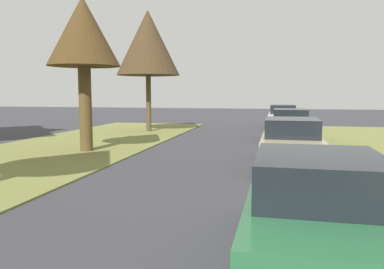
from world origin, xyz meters
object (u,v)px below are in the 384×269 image
(street_tree_left_mid_b, at_px, (83,34))
(parked_sedan_green, at_px, (316,214))
(parked_sedan_tan, at_px, (291,145))
(parked_sedan_silver, at_px, (283,117))
(street_tree_left_far, at_px, (148,43))
(parked_sedan_black, at_px, (290,126))

(street_tree_left_mid_b, xyz_separation_m, parked_sedan_green, (7.97, -8.64, -3.92))
(parked_sedan_green, distance_m, parked_sedan_tan, 7.12)
(parked_sedan_silver, bearing_deg, street_tree_left_mid_b, -122.75)
(street_tree_left_mid_b, height_order, parked_sedan_green, street_tree_left_mid_b)
(parked_sedan_green, bearing_deg, street_tree_left_far, 115.75)
(parked_sedan_tan, relative_size, parked_sedan_silver, 1.00)
(parked_sedan_green, height_order, parked_sedan_tan, same)
(parked_sedan_green, relative_size, parked_sedan_tan, 1.00)
(parked_sedan_silver, bearing_deg, parked_sedan_black, -87.93)
(street_tree_left_mid_b, relative_size, parked_sedan_black, 1.37)
(street_tree_left_far, relative_size, parked_sedan_tan, 1.63)
(parked_sedan_black, distance_m, parked_sedan_silver, 6.62)
(street_tree_left_far, height_order, parked_sedan_black, street_tree_left_far)
(street_tree_left_far, bearing_deg, parked_sedan_black, -16.57)
(parked_sedan_silver, bearing_deg, parked_sedan_tan, -89.95)
(street_tree_left_far, height_order, parked_sedan_green, street_tree_left_far)
(parked_sedan_green, bearing_deg, parked_sedan_silver, 90.18)
(street_tree_left_far, distance_m, parked_sedan_silver, 10.14)
(street_tree_left_mid_b, relative_size, parked_sedan_green, 1.37)
(parked_sedan_green, xyz_separation_m, parked_sedan_tan, (-0.05, 7.12, 0.00))
(street_tree_left_mid_b, relative_size, street_tree_left_far, 0.84)
(street_tree_left_far, distance_m, parked_sedan_black, 9.78)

